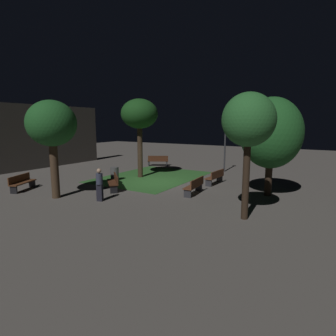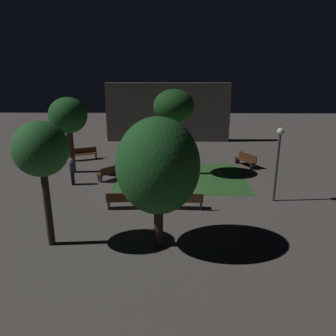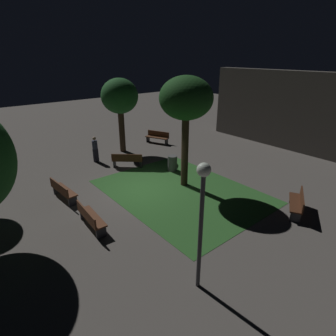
{
  "view_description": "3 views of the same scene",
  "coord_description": "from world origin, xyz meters",
  "px_view_note": "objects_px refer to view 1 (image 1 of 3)",
  "views": [
    {
      "loc": [
        -14.51,
        -9.73,
        3.75
      ],
      "look_at": [
        1.12,
        -0.19,
        0.8
      ],
      "focal_mm": 29.77,
      "sensor_mm": 36.0,
      "label": 1
    },
    {
      "loc": [
        0.9,
        -18.22,
        6.79
      ],
      "look_at": [
        0.57,
        0.86,
        0.77
      ],
      "focal_mm": 35.14,
      "sensor_mm": 36.0,
      "label": 2
    },
    {
      "loc": [
        10.32,
        -6.86,
        6.25
      ],
      "look_at": [
        0.66,
        1.09,
        1.07
      ],
      "focal_mm": 29.53,
      "sensor_mm": 36.0,
      "label": 3
    }
  ],
  "objects_px": {
    "tree_left_canopy": "(271,133)",
    "bench_front_left": "(114,182)",
    "trash_bin": "(115,174)",
    "bench_lawn_edge": "(158,160)",
    "bench_near_trees": "(215,177)",
    "tree_back_right": "(139,115)",
    "bench_path_side": "(195,186)",
    "bench_corner": "(22,182)",
    "tree_back_left": "(52,125)",
    "tree_lawn_side": "(249,121)",
    "lamp_post_plaza_east": "(225,137)",
    "pedestrian": "(100,184)"
  },
  "relations": [
    {
      "from": "bench_path_side",
      "to": "bench_near_trees",
      "type": "relative_size",
      "value": 1.01
    },
    {
      "from": "tree_left_canopy",
      "to": "trash_bin",
      "type": "relative_size",
      "value": 5.66
    },
    {
      "from": "lamp_post_plaza_east",
      "to": "pedestrian",
      "type": "bearing_deg",
      "value": 168.69
    },
    {
      "from": "bench_near_trees",
      "to": "tree_lawn_side",
      "type": "height_order",
      "value": "tree_lawn_side"
    },
    {
      "from": "bench_front_left",
      "to": "bench_corner",
      "type": "relative_size",
      "value": 0.9
    },
    {
      "from": "bench_path_side",
      "to": "bench_corner",
      "type": "height_order",
      "value": "same"
    },
    {
      "from": "tree_back_left",
      "to": "tree_lawn_side",
      "type": "bearing_deg",
      "value": -78.54
    },
    {
      "from": "bench_near_trees",
      "to": "lamp_post_plaza_east",
      "type": "relative_size",
      "value": 0.47
    },
    {
      "from": "bench_path_side",
      "to": "bench_front_left",
      "type": "xyz_separation_m",
      "value": [
        -1.48,
        4.37,
        0.0
      ]
    },
    {
      "from": "tree_left_canopy",
      "to": "bench_front_left",
      "type": "bearing_deg",
      "value": 112.93
    },
    {
      "from": "bench_front_left",
      "to": "lamp_post_plaza_east",
      "type": "distance_m",
      "value": 9.88
    },
    {
      "from": "bench_corner",
      "to": "lamp_post_plaza_east",
      "type": "height_order",
      "value": "lamp_post_plaza_east"
    },
    {
      "from": "tree_back_right",
      "to": "pedestrian",
      "type": "relative_size",
      "value": 3.35
    },
    {
      "from": "bench_front_left",
      "to": "tree_lawn_side",
      "type": "distance_m",
      "value": 8.49
    },
    {
      "from": "pedestrian",
      "to": "lamp_post_plaza_east",
      "type": "bearing_deg",
      "value": -11.31
    },
    {
      "from": "bench_lawn_edge",
      "to": "tree_left_canopy",
      "type": "xyz_separation_m",
      "value": [
        -5.6,
        -10.6,
        2.76
      ]
    },
    {
      "from": "bench_lawn_edge",
      "to": "tree_back_right",
      "type": "distance_m",
      "value": 6.58
    },
    {
      "from": "bench_near_trees",
      "to": "trash_bin",
      "type": "relative_size",
      "value": 2.04
    },
    {
      "from": "bench_lawn_edge",
      "to": "lamp_post_plaza_east",
      "type": "relative_size",
      "value": 0.47
    },
    {
      "from": "tree_back_left",
      "to": "bench_path_side",
      "type": "bearing_deg",
      "value": -53.26
    },
    {
      "from": "tree_back_left",
      "to": "tree_left_canopy",
      "type": "bearing_deg",
      "value": -56.27
    },
    {
      "from": "tree_left_canopy",
      "to": "bench_near_trees",
      "type": "bearing_deg",
      "value": 71.58
    },
    {
      "from": "lamp_post_plaza_east",
      "to": "tree_left_canopy",
      "type": "bearing_deg",
      "value": -142.14
    },
    {
      "from": "bench_lawn_edge",
      "to": "lamp_post_plaza_east",
      "type": "height_order",
      "value": "lamp_post_plaza_east"
    },
    {
      "from": "tree_back_left",
      "to": "pedestrian",
      "type": "distance_m",
      "value": 3.74
    },
    {
      "from": "bench_lawn_edge",
      "to": "pedestrian",
      "type": "xyz_separation_m",
      "value": [
        -10.96,
        -3.87,
        0.37
      ]
    },
    {
      "from": "bench_near_trees",
      "to": "trash_bin",
      "type": "bearing_deg",
      "value": 111.13
    },
    {
      "from": "bench_front_left",
      "to": "tree_back_right",
      "type": "relative_size",
      "value": 0.31
    },
    {
      "from": "bench_path_side",
      "to": "pedestrian",
      "type": "relative_size",
      "value": 1.14
    },
    {
      "from": "bench_near_trees",
      "to": "bench_lawn_edge",
      "type": "relative_size",
      "value": 1.01
    },
    {
      "from": "bench_corner",
      "to": "tree_left_canopy",
      "type": "xyz_separation_m",
      "value": [
        6.05,
        -12.1,
        2.76
      ]
    },
    {
      "from": "bench_front_left",
      "to": "pedestrian",
      "type": "height_order",
      "value": "pedestrian"
    },
    {
      "from": "bench_near_trees",
      "to": "bench_lawn_edge",
      "type": "height_order",
      "value": "same"
    },
    {
      "from": "bench_near_trees",
      "to": "tree_back_left",
      "type": "height_order",
      "value": "tree_back_left"
    },
    {
      "from": "pedestrian",
      "to": "bench_corner",
      "type": "bearing_deg",
      "value": 97.36
    },
    {
      "from": "bench_front_left",
      "to": "tree_left_canopy",
      "type": "xyz_separation_m",
      "value": [
        3.28,
        -7.74,
        2.76
      ]
    },
    {
      "from": "bench_path_side",
      "to": "bench_lawn_edge",
      "type": "relative_size",
      "value": 1.01
    },
    {
      "from": "bench_lawn_edge",
      "to": "bench_corner",
      "type": "distance_m",
      "value": 11.75
    },
    {
      "from": "bench_near_trees",
      "to": "tree_left_canopy",
      "type": "distance_m",
      "value": 4.49
    },
    {
      "from": "tree_back_right",
      "to": "tree_lawn_side",
      "type": "bearing_deg",
      "value": -118.72
    },
    {
      "from": "trash_bin",
      "to": "bench_lawn_edge",
      "type": "bearing_deg",
      "value": 9.11
    },
    {
      "from": "bench_path_side",
      "to": "bench_front_left",
      "type": "height_order",
      "value": "same"
    },
    {
      "from": "lamp_post_plaza_east",
      "to": "bench_lawn_edge",
      "type": "bearing_deg",
      "value": 91.81
    },
    {
      "from": "tree_left_canopy",
      "to": "tree_lawn_side",
      "type": "distance_m",
      "value": 4.27
    },
    {
      "from": "tree_left_canopy",
      "to": "tree_back_right",
      "type": "bearing_deg",
      "value": 86.28
    },
    {
      "from": "bench_path_side",
      "to": "trash_bin",
      "type": "height_order",
      "value": "trash_bin"
    },
    {
      "from": "bench_near_trees",
      "to": "tree_lawn_side",
      "type": "distance_m",
      "value": 7.15
    },
    {
      "from": "bench_path_side",
      "to": "trash_bin",
      "type": "bearing_deg",
      "value": 84.92
    },
    {
      "from": "bench_near_trees",
      "to": "bench_lawn_edge",
      "type": "distance_m",
      "value": 8.51
    },
    {
      "from": "tree_left_canopy",
      "to": "pedestrian",
      "type": "height_order",
      "value": "tree_left_canopy"
    }
  ]
}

